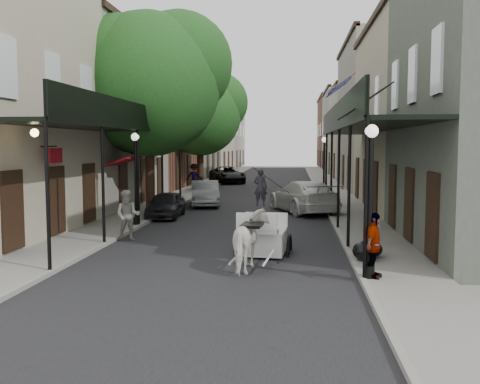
% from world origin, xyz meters
% --- Properties ---
extents(ground, '(140.00, 140.00, 0.00)m').
position_xyz_m(ground, '(0.00, 0.00, 0.00)').
color(ground, gray).
rests_on(ground, ground).
extents(road, '(8.00, 90.00, 0.01)m').
position_xyz_m(road, '(0.00, 20.00, 0.01)').
color(road, black).
rests_on(road, ground).
extents(sidewalk_left, '(2.20, 90.00, 0.12)m').
position_xyz_m(sidewalk_left, '(-5.00, 20.00, 0.06)').
color(sidewalk_left, gray).
rests_on(sidewalk_left, ground).
extents(sidewalk_right, '(2.20, 90.00, 0.12)m').
position_xyz_m(sidewalk_right, '(5.00, 20.00, 0.06)').
color(sidewalk_right, gray).
rests_on(sidewalk_right, ground).
extents(building_row_left, '(5.00, 80.00, 10.50)m').
position_xyz_m(building_row_left, '(-8.60, 30.00, 5.25)').
color(building_row_left, '#A9A187').
rests_on(building_row_left, ground).
extents(building_row_right, '(5.00, 80.00, 10.50)m').
position_xyz_m(building_row_right, '(8.60, 30.00, 5.25)').
color(building_row_right, gray).
rests_on(building_row_right, ground).
extents(gallery_left, '(2.20, 18.05, 4.88)m').
position_xyz_m(gallery_left, '(-4.79, 6.98, 4.05)').
color(gallery_left, black).
rests_on(gallery_left, sidewalk_left).
extents(gallery_right, '(2.20, 18.05, 4.88)m').
position_xyz_m(gallery_right, '(4.79, 6.98, 4.05)').
color(gallery_right, black).
rests_on(gallery_right, sidewalk_right).
extents(tree_near, '(7.31, 6.80, 9.63)m').
position_xyz_m(tree_near, '(-4.20, 10.18, 6.49)').
color(tree_near, '#382619').
rests_on(tree_near, sidewalk_left).
extents(tree_far, '(6.45, 6.00, 8.61)m').
position_xyz_m(tree_far, '(-4.25, 24.18, 5.84)').
color(tree_far, '#382619').
rests_on(tree_far, sidewalk_left).
extents(lamppost_right_near, '(0.32, 0.32, 3.71)m').
position_xyz_m(lamppost_right_near, '(4.10, -2.00, 2.05)').
color(lamppost_right_near, black).
rests_on(lamppost_right_near, sidewalk_right).
extents(lamppost_left, '(0.32, 0.32, 3.71)m').
position_xyz_m(lamppost_left, '(-4.10, 6.00, 2.05)').
color(lamppost_left, black).
rests_on(lamppost_left, sidewalk_left).
extents(lamppost_right_far, '(0.32, 0.32, 3.71)m').
position_xyz_m(lamppost_right_far, '(4.10, 18.00, 2.05)').
color(lamppost_right_far, black).
rests_on(lamppost_right_far, sidewalk_right).
extents(horse, '(1.02, 1.96, 1.60)m').
position_xyz_m(horse, '(1.15, -1.00, 0.80)').
color(horse, white).
rests_on(horse, ground).
extents(carriage, '(1.77, 2.46, 2.67)m').
position_xyz_m(carriage, '(1.37, 1.48, 1.04)').
color(carriage, black).
rests_on(carriage, ground).
extents(pedestrian_walking, '(0.96, 0.80, 1.78)m').
position_xyz_m(pedestrian_walking, '(-3.50, 3.00, 0.89)').
color(pedestrian_walking, '#A0A097').
rests_on(pedestrian_walking, ground).
extents(pedestrian_sidewalk_left, '(1.23, 0.71, 1.91)m').
position_xyz_m(pedestrian_sidewalk_left, '(-4.83, 22.62, 1.07)').
color(pedestrian_sidewalk_left, gray).
rests_on(pedestrian_sidewalk_left, sidewalk_left).
extents(pedestrian_sidewalk_right, '(0.72, 1.02, 1.60)m').
position_xyz_m(pedestrian_sidewalk_right, '(4.20, -2.00, 0.92)').
color(pedestrian_sidewalk_right, gray).
rests_on(pedestrian_sidewalk_right, sidewalk_right).
extents(car_left_near, '(1.55, 3.61, 1.21)m').
position_xyz_m(car_left_near, '(-3.60, 9.00, 0.61)').
color(car_left_near, black).
rests_on(car_left_near, ground).
extents(car_left_mid, '(2.20, 4.37, 1.37)m').
position_xyz_m(car_left_mid, '(-2.60, 14.00, 0.69)').
color(car_left_mid, gray).
rests_on(car_left_mid, ground).
extents(car_left_far, '(4.13, 5.86, 1.48)m').
position_xyz_m(car_left_far, '(-3.60, 31.71, 0.74)').
color(car_left_far, black).
rests_on(car_left_far, ground).
extents(car_right_near, '(3.97, 5.88, 1.58)m').
position_xyz_m(car_right_near, '(2.75, 11.59, 0.79)').
color(car_right_near, silver).
rests_on(car_right_near, ground).
extents(car_right_far, '(2.18, 3.75, 1.20)m').
position_xyz_m(car_right_far, '(2.60, 19.00, 0.60)').
color(car_right_far, black).
rests_on(car_right_far, ground).
extents(trash_bags, '(0.90, 1.05, 0.55)m').
position_xyz_m(trash_bags, '(4.35, 0.15, 0.38)').
color(trash_bags, black).
rests_on(trash_bags, sidewalk_right).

